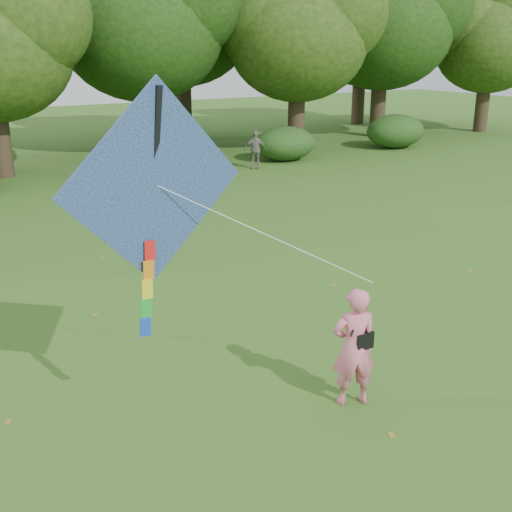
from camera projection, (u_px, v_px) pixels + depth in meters
ground at (343, 366)px, 10.90m from camera, size 100.00×100.00×0.00m
man_kite_flyer at (354, 347)px, 9.52m from camera, size 0.79×0.64×1.87m
bystander_right at (255, 150)px, 27.72m from camera, size 1.04×0.78×1.65m
crossbody_bag at (362, 339)px, 9.51m from camera, size 0.43×0.20×0.72m
flying_kite at (155, 188)px, 7.91m from camera, size 4.32×0.96×3.33m
tree_line at (64, 34)px, 28.67m from camera, size 54.70×15.30×9.48m
shrub_band at (48, 162)px, 24.70m from camera, size 39.15×3.22×1.88m
fallen_leaves at (175, 288)px, 14.38m from camera, size 10.99×12.46×0.01m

